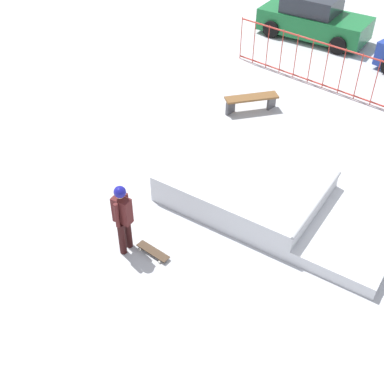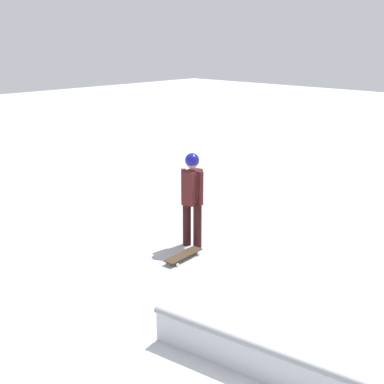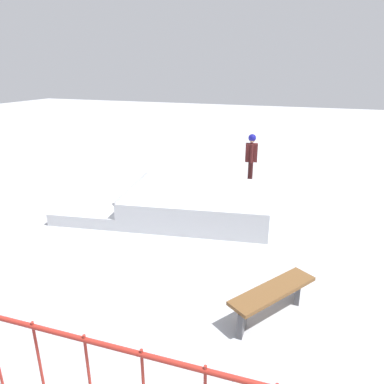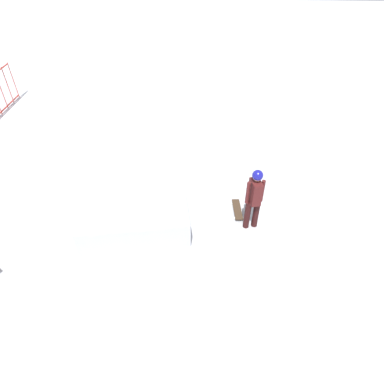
{
  "view_description": "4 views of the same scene",
  "coord_description": "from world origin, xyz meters",
  "px_view_note": "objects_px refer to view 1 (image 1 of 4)",
  "views": [
    {
      "loc": [
        4.45,
        -7.9,
        7.86
      ],
      "look_at": [
        -1.23,
        -1.84,
        0.9
      ],
      "focal_mm": 46.72,
      "sensor_mm": 36.0,
      "label": 1
    },
    {
      "loc": [
        4.45,
        2.39,
        3.64
      ],
      "look_at": [
        -1.74,
        -3.48,
        1.0
      ],
      "focal_mm": 47.04,
      "sensor_mm": 36.0,
      "label": 2
    },
    {
      "loc": [
        -3.69,
        7.76,
        3.72
      ],
      "look_at": [
        -0.68,
        -0.51,
        0.6
      ],
      "focal_mm": 32.77,
      "sensor_mm": 36.0,
      "label": 3
    },
    {
      "loc": [
        -7.66,
        -2.23,
        5.99
      ],
      "look_at": [
        -1.49,
        -1.94,
        0.9
      ],
      "focal_mm": 30.77,
      "sensor_mm": 36.0,
      "label": 4
    }
  ],
  "objects_px": {
    "parked_car_green": "(313,19)",
    "skate_ramp": "(262,195)",
    "skateboard": "(153,251)",
    "skater": "(123,214)",
    "park_bench": "(251,100)"
  },
  "relations": [
    {
      "from": "skate_ramp",
      "to": "park_bench",
      "type": "relative_size",
      "value": 3.7
    },
    {
      "from": "skateboard",
      "to": "park_bench",
      "type": "height_order",
      "value": "park_bench"
    },
    {
      "from": "skater",
      "to": "park_bench",
      "type": "xyz_separation_m",
      "value": [
        -1.62,
        6.4,
        -0.65
      ]
    },
    {
      "from": "skateboard",
      "to": "parked_car_green",
      "type": "height_order",
      "value": "parked_car_green"
    },
    {
      "from": "skate_ramp",
      "to": "skater",
      "type": "xyz_separation_m",
      "value": [
        -1.25,
        -3.13,
        0.69
      ]
    },
    {
      "from": "skate_ramp",
      "to": "skater",
      "type": "height_order",
      "value": "skater"
    },
    {
      "from": "park_bench",
      "to": "parked_car_green",
      "type": "relative_size",
      "value": 0.36
    },
    {
      "from": "skate_ramp",
      "to": "park_bench",
      "type": "distance_m",
      "value": 4.35
    },
    {
      "from": "parked_car_green",
      "to": "skate_ramp",
      "type": "bearing_deg",
      "value": -72.71
    },
    {
      "from": "parked_car_green",
      "to": "skateboard",
      "type": "bearing_deg",
      "value": -81.38
    },
    {
      "from": "skateboard",
      "to": "parked_car_green",
      "type": "relative_size",
      "value": 0.19
    },
    {
      "from": "skateboard",
      "to": "parked_car_green",
      "type": "xyz_separation_m",
      "value": [
        -3.85,
        12.08,
        0.65
      ]
    },
    {
      "from": "skate_ramp",
      "to": "parked_car_green",
      "type": "relative_size",
      "value": 1.33
    },
    {
      "from": "skateboard",
      "to": "park_bench",
      "type": "xyz_separation_m",
      "value": [
        -2.14,
        6.11,
        0.28
      ]
    },
    {
      "from": "skateboard",
      "to": "skater",
      "type": "bearing_deg",
      "value": 24.67
    }
  ]
}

